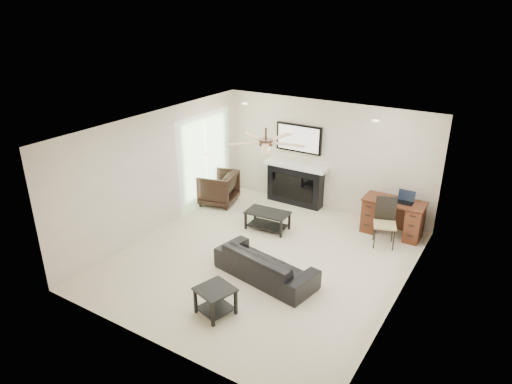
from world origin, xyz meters
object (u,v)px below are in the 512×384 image
sofa (265,264)px  fireplace_unit (295,166)px  coffee_table (267,221)px  armchair (217,188)px  desk (393,217)px

sofa → fireplace_unit: 3.32m
coffee_table → fireplace_unit: (-0.13, 1.48, 0.75)m
armchair → fireplace_unit: (1.57, 0.93, 0.57)m
armchair → fireplace_unit: bearing=106.6°
coffee_table → desk: size_ratio=0.74×
coffee_table → fireplace_unit: 1.67m
fireplace_unit → sofa: bearing=-71.5°
armchair → coffee_table: size_ratio=0.95×
armchair → fireplace_unit: size_ratio=0.45×
sofa → desk: bearing=-106.4°
armchair → desk: (3.99, 0.62, -0.01)m
coffee_table → desk: 2.57m
sofa → armchair: armchair is taller
coffee_table → fireplace_unit: size_ratio=0.47×
sofa → armchair: bearing=-29.3°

